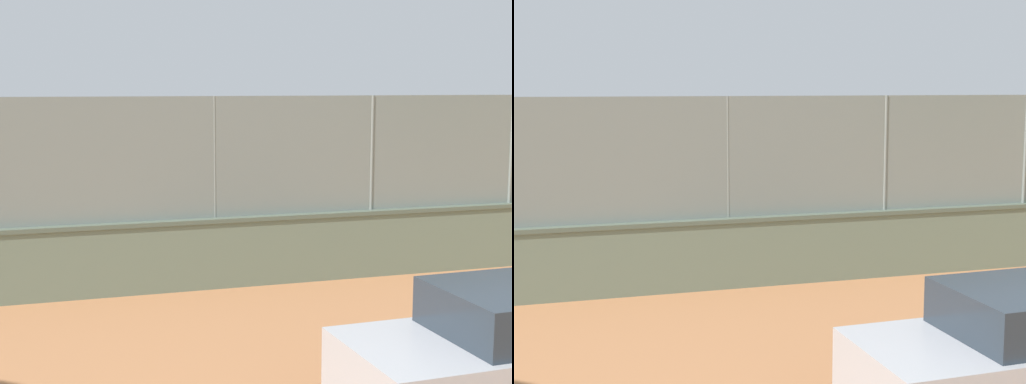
{
  "view_description": "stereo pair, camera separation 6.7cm",
  "coord_description": "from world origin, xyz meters",
  "views": [
    {
      "loc": [
        6.54,
        23.55,
        3.73
      ],
      "look_at": [
        1.53,
        6.88,
        1.28
      ],
      "focal_mm": 53.61,
      "sensor_mm": 36.0,
      "label": 1
    },
    {
      "loc": [
        6.47,
        23.57,
        3.73
      ],
      "look_at": [
        1.53,
        6.88,
        1.28
      ],
      "focal_mm": 53.61,
      "sensor_mm": 36.0,
      "label": 2
    }
  ],
  "objects": [
    {
      "name": "fence_panel_on_wall",
      "position": [
        0.14,
        10.07,
        2.42
      ],
      "size": [
        31.37,
        0.21,
        2.22
      ],
      "color": "gray",
      "rests_on": "perimeter_wall"
    },
    {
      "name": "player_baseline_waiting",
      "position": [
        -0.11,
        3.66,
        0.99
      ],
      "size": [
        0.99,
        0.83,
        1.67
      ],
      "color": "#591919",
      "rests_on": "ground_plane"
    },
    {
      "name": "sports_ball",
      "position": [
        -0.12,
        4.92,
        0.9
      ],
      "size": [
        0.14,
        0.14,
        0.14
      ],
      "primitive_type": "sphere",
      "color": "yellow"
    },
    {
      "name": "ground_plane",
      "position": [
        0.0,
        0.0,
        0.0
      ],
      "size": [
        260.0,
        260.0,
        0.0
      ],
      "primitive_type": "plane",
      "color": "#B27247"
    },
    {
      "name": "player_near_wall_returning",
      "position": [
        4.38,
        6.8,
        0.88
      ],
      "size": [
        0.94,
        0.72,
        1.51
      ],
      "color": "navy",
      "rests_on": "ground_plane"
    },
    {
      "name": "perimeter_wall",
      "position": [
        0.14,
        10.07,
        0.66
      ],
      "size": [
        31.94,
        0.59,
        1.31
      ],
      "color": "slate",
      "rests_on": "ground_plane"
    }
  ]
}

